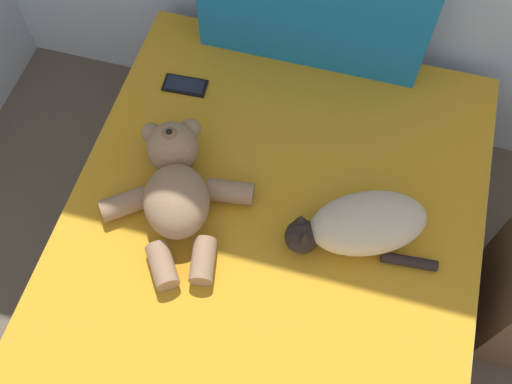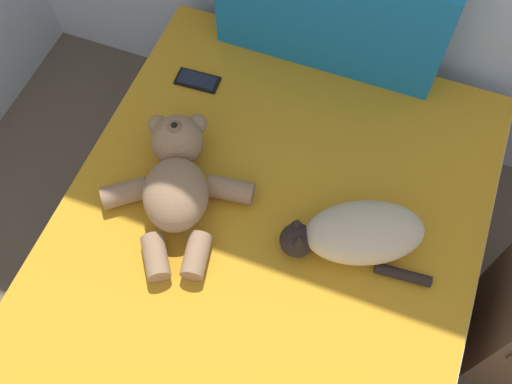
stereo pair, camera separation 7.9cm
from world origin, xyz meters
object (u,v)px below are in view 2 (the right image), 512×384
bed (242,320)px  teddy_bear (177,180)px  patterned_cushion (331,12)px  cat (357,234)px  cell_phone (198,80)px

bed → teddy_bear: size_ratio=3.75×
patterned_cushion → cat: 0.73m
cat → teddy_bear: bearing=-177.8°
teddy_bear → cell_phone: size_ratio=3.52×
bed → cell_phone: size_ratio=13.18×
teddy_bear → bed: bearing=-39.1°
bed → cell_phone: 0.81m
bed → cat: (0.26, 0.26, 0.33)m
patterned_cushion → teddy_bear: size_ratio=1.41×
patterned_cushion → bed: bearing=-87.4°
teddy_bear → patterned_cushion: bearing=69.4°
patterned_cushion → cat: size_ratio=1.70×
bed → patterned_cushion: size_ratio=2.65×
cat → patterned_cushion: bearing=114.5°
teddy_bear → cell_phone: 0.44m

